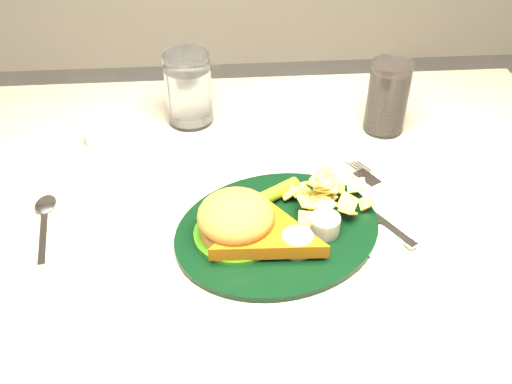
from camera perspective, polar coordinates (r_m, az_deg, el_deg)
table at (r=1.14m, az=-1.76°, el=-15.57°), size 1.20×0.80×0.75m
dinner_plate at (r=0.79m, az=2.24°, el=-2.31°), size 0.37×0.34×0.07m
water_glass at (r=1.03m, az=-6.76°, el=10.20°), size 0.09×0.09×0.13m
cola_glass at (r=1.02m, az=13.02°, el=9.23°), size 0.08×0.08×0.13m
fork_napkin at (r=0.85m, az=11.86°, el=-2.10°), size 0.22×0.24×0.01m
spoon at (r=0.85m, az=-20.55°, el=-4.22°), size 0.06×0.15×0.01m
ramekin at (r=1.02m, az=-15.52°, el=5.38°), size 0.05×0.05×0.03m
wrapped_straw at (r=0.99m, az=-0.27°, el=4.96°), size 0.19×0.10×0.01m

